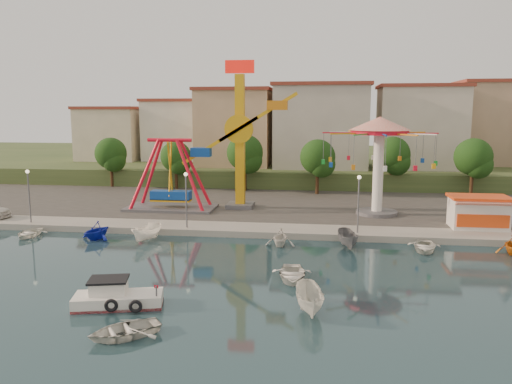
% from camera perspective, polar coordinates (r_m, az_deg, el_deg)
% --- Properties ---
extents(ground, '(200.00, 200.00, 0.00)m').
position_cam_1_polar(ground, '(34.44, -0.74, -10.36)').
color(ground, '#142B37').
rests_on(ground, ground).
extents(quay_deck, '(200.00, 100.00, 0.60)m').
position_cam_1_polar(quay_deck, '(94.88, 4.82, 2.36)').
color(quay_deck, '#9E998E').
rests_on(quay_deck, ground).
extents(asphalt_pad, '(90.00, 28.00, 0.01)m').
position_cam_1_polar(asphalt_pad, '(63.23, 3.29, -0.77)').
color(asphalt_pad, '#4C4944').
rests_on(asphalt_pad, quay_deck).
extents(hill_terrace, '(200.00, 60.00, 3.00)m').
position_cam_1_polar(hill_terrace, '(99.72, 4.98, 3.38)').
color(hill_terrace, '#384C26').
rests_on(hill_terrace, ground).
extents(pirate_ship_ride, '(10.00, 5.00, 8.00)m').
position_cam_1_polar(pirate_ship_ride, '(56.66, -9.76, 1.82)').
color(pirate_ship_ride, '#59595E').
rests_on(pirate_ship_ride, quay_deck).
extents(kamikaze_tower, '(8.74, 3.10, 16.50)m').
position_cam_1_polar(kamikaze_tower, '(56.13, -1.42, 5.95)').
color(kamikaze_tower, '#59595E').
rests_on(kamikaze_tower, quay_deck).
extents(wave_swinger, '(11.60, 11.60, 10.40)m').
position_cam_1_polar(wave_swinger, '(54.17, 13.90, 5.40)').
color(wave_swinger, '#59595E').
rests_on(wave_swinger, quay_deck).
extents(booth_left, '(5.40, 3.78, 3.08)m').
position_cam_1_polar(booth_left, '(51.58, 24.07, -2.08)').
color(booth_left, white).
rests_on(booth_left, quay_deck).
extents(lamp_post_0, '(0.14, 0.14, 5.00)m').
position_cam_1_polar(lamp_post_0, '(54.18, -24.48, -0.59)').
color(lamp_post_0, '#59595E').
rests_on(lamp_post_0, quay_deck).
extents(lamp_post_1, '(0.14, 0.14, 5.00)m').
position_cam_1_polar(lamp_post_1, '(47.64, -7.97, -1.09)').
color(lamp_post_1, '#59595E').
rests_on(lamp_post_1, quay_deck).
extents(lamp_post_2, '(0.14, 0.14, 5.00)m').
position_cam_1_polar(lamp_post_2, '(45.98, 11.61, -1.56)').
color(lamp_post_2, '#59595E').
rests_on(lamp_post_2, quay_deck).
extents(tree_0, '(4.60, 4.60, 7.19)m').
position_cam_1_polar(tree_0, '(75.88, -16.26, 4.24)').
color(tree_0, '#382314').
rests_on(tree_0, quay_deck).
extents(tree_1, '(4.35, 4.35, 6.80)m').
position_cam_1_polar(tree_1, '(71.72, -9.15, 4.01)').
color(tree_1, '#382314').
rests_on(tree_1, quay_deck).
extents(tree_2, '(5.02, 5.02, 7.85)m').
position_cam_1_polar(tree_2, '(68.99, -1.27, 4.52)').
color(tree_2, '#382314').
rests_on(tree_2, quay_deck).
extents(tree_3, '(4.68, 4.68, 7.32)m').
position_cam_1_polar(tree_3, '(66.73, 7.06, 3.98)').
color(tree_3, '#382314').
rests_on(tree_3, quay_deck).
extents(tree_4, '(4.86, 4.86, 7.60)m').
position_cam_1_polar(tree_4, '(70.29, 15.30, 4.15)').
color(tree_4, '#382314').
rests_on(tree_4, quay_deck).
extents(tree_5, '(4.83, 4.83, 7.54)m').
position_cam_1_polar(tree_5, '(70.53, 23.58, 3.69)').
color(tree_5, '#382314').
rests_on(tree_5, quay_deck).
extents(building_0, '(9.26, 9.53, 11.87)m').
position_cam_1_polar(building_0, '(87.03, -18.39, 7.02)').
color(building_0, beige).
rests_on(building_0, hill_terrace).
extents(building_1, '(12.33, 9.01, 8.63)m').
position_cam_1_polar(building_1, '(87.58, -9.66, 6.30)').
color(building_1, silver).
rests_on(building_1, hill_terrace).
extents(building_2, '(11.95, 9.28, 11.23)m').
position_cam_1_polar(building_2, '(85.11, -1.02, 7.23)').
color(building_2, tan).
rests_on(building_2, hill_terrace).
extents(building_3, '(12.59, 10.50, 9.20)m').
position_cam_1_polar(building_3, '(81.00, 8.38, 6.31)').
color(building_3, beige).
rests_on(building_3, hill_terrace).
extents(building_4, '(10.75, 9.23, 9.24)m').
position_cam_1_polar(building_4, '(85.58, 17.46, 6.15)').
color(building_4, beige).
rests_on(building_4, hill_terrace).
extents(building_5, '(12.77, 10.96, 11.21)m').
position_cam_1_polar(building_5, '(86.95, 26.42, 6.31)').
color(building_5, tan).
rests_on(building_5, hill_terrace).
extents(cabin_motorboat, '(5.49, 3.15, 1.82)m').
position_cam_1_polar(cabin_motorboat, '(31.58, -15.67, -11.63)').
color(cabin_motorboat, white).
rests_on(cabin_motorboat, ground).
extents(rowboat_a, '(3.13, 4.17, 0.82)m').
position_cam_1_polar(rowboat_a, '(35.03, 4.13, -9.34)').
color(rowboat_a, white).
rests_on(rowboat_a, ground).
extents(rowboat_b, '(4.59, 4.41, 0.77)m').
position_cam_1_polar(rowboat_b, '(27.55, -14.84, -14.98)').
color(rowboat_b, silver).
rests_on(rowboat_b, ground).
extents(skiff, '(2.11, 4.25, 1.57)m').
position_cam_1_polar(skiff, '(29.56, 6.20, -12.17)').
color(skiff, silver).
rests_on(skiff, ground).
extents(moored_boat_0, '(2.66, 3.60, 0.72)m').
position_cam_1_polar(moored_boat_0, '(51.14, -24.55, -4.27)').
color(moored_boat_0, white).
rests_on(moored_boat_0, ground).
extents(moored_boat_1, '(3.55, 3.84, 1.67)m').
position_cam_1_polar(moored_boat_1, '(47.82, -17.77, -4.18)').
color(moored_boat_1, '#1424B2').
rests_on(moored_boat_1, ground).
extents(moored_boat_2, '(2.48, 4.17, 1.51)m').
position_cam_1_polar(moored_boat_2, '(45.99, -12.36, -4.57)').
color(moored_boat_2, white).
rests_on(moored_boat_2, ground).
extents(moored_boat_4, '(2.68, 3.06, 1.55)m').
position_cam_1_polar(moored_boat_4, '(43.40, 2.80, -5.17)').
color(moored_boat_4, silver).
rests_on(moored_boat_4, ground).
extents(moored_boat_5, '(2.10, 4.19, 1.55)m').
position_cam_1_polar(moored_boat_5, '(43.31, 10.48, -5.34)').
color(moored_boat_5, slate).
rests_on(moored_boat_5, ground).
extents(moored_boat_6, '(3.34, 4.23, 0.79)m').
position_cam_1_polar(moored_boat_6, '(44.17, 18.69, -5.90)').
color(moored_boat_6, silver).
rests_on(moored_boat_6, ground).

